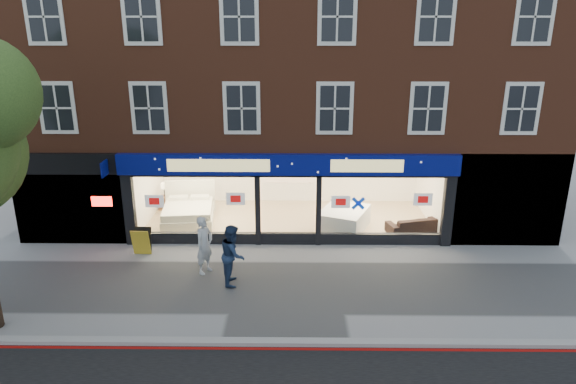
{
  "coord_description": "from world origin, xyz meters",
  "views": [
    {
      "loc": [
        0.18,
        -13.56,
        7.44
      ],
      "look_at": [
        0.0,
        2.5,
        2.11
      ],
      "focal_mm": 32.0,
      "sensor_mm": 36.0,
      "label": 1
    }
  ],
  "objects_px": {
    "display_bed": "(189,212)",
    "mattress_stack": "(344,219)",
    "pedestrian_grey": "(204,245)",
    "a_board": "(142,241)",
    "pedestrian_blue": "(233,254)",
    "sofa": "(414,225)"
  },
  "relations": [
    {
      "from": "pedestrian_grey",
      "to": "pedestrian_blue",
      "type": "xyz_separation_m",
      "value": [
        0.96,
        -0.68,
        0.0
      ]
    },
    {
      "from": "a_board",
      "to": "sofa",
      "type": "bearing_deg",
      "value": 13.44
    },
    {
      "from": "pedestrian_grey",
      "to": "pedestrian_blue",
      "type": "bearing_deg",
      "value": -94.5
    },
    {
      "from": "sofa",
      "to": "pedestrian_grey",
      "type": "distance_m",
      "value": 7.81
    },
    {
      "from": "mattress_stack",
      "to": "a_board",
      "type": "height_order",
      "value": "a_board"
    },
    {
      "from": "mattress_stack",
      "to": "a_board",
      "type": "relative_size",
      "value": 2.56
    },
    {
      "from": "a_board",
      "to": "pedestrian_grey",
      "type": "relative_size",
      "value": 0.5
    },
    {
      "from": "display_bed",
      "to": "pedestrian_grey",
      "type": "distance_m",
      "value": 4.35
    },
    {
      "from": "sofa",
      "to": "pedestrian_grey",
      "type": "xyz_separation_m",
      "value": [
        -7.16,
        -3.07,
        0.53
      ]
    },
    {
      "from": "sofa",
      "to": "pedestrian_grey",
      "type": "height_order",
      "value": "pedestrian_grey"
    },
    {
      "from": "a_board",
      "to": "display_bed",
      "type": "bearing_deg",
      "value": 73.06
    },
    {
      "from": "mattress_stack",
      "to": "pedestrian_grey",
      "type": "xyz_separation_m",
      "value": [
        -4.62,
        -3.38,
        0.44
      ]
    },
    {
      "from": "mattress_stack",
      "to": "pedestrian_grey",
      "type": "relative_size",
      "value": 1.29
    },
    {
      "from": "a_board",
      "to": "pedestrian_grey",
      "type": "height_order",
      "value": "pedestrian_grey"
    },
    {
      "from": "pedestrian_blue",
      "to": "sofa",
      "type": "bearing_deg",
      "value": -61.08
    },
    {
      "from": "mattress_stack",
      "to": "a_board",
      "type": "bearing_deg",
      "value": -163.22
    },
    {
      "from": "a_board",
      "to": "pedestrian_grey",
      "type": "xyz_separation_m",
      "value": [
        2.34,
        -1.28,
        0.46
      ]
    },
    {
      "from": "display_bed",
      "to": "mattress_stack",
      "type": "height_order",
      "value": "display_bed"
    },
    {
      "from": "display_bed",
      "to": "mattress_stack",
      "type": "relative_size",
      "value": 1.07
    },
    {
      "from": "sofa",
      "to": "pedestrian_blue",
      "type": "height_order",
      "value": "pedestrian_blue"
    },
    {
      "from": "a_board",
      "to": "pedestrian_grey",
      "type": "bearing_deg",
      "value": -25.89
    },
    {
      "from": "display_bed",
      "to": "pedestrian_blue",
      "type": "xyz_separation_m",
      "value": [
        2.28,
        -4.8,
        0.45
      ]
    }
  ]
}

